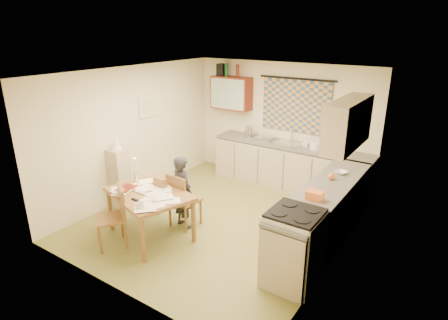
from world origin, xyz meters
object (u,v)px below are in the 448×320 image
Objects in this scene: stove at (293,247)px; person at (183,192)px; chair_far at (184,209)px; counter_right at (323,217)px; shelf_stand at (120,178)px; dining_table at (151,214)px; counter_back at (290,166)px.

person reaches higher than stove.
counter_right is at bearing -155.60° from chair_far.
dining_table is at bearing -20.66° from shelf_stand.
chair_far is at bearing 85.26° from dining_table.
stove is 2.13m from chair_far.
dining_table is (-2.32, -1.30, -0.07)m from counter_right.
shelf_stand is (-3.54, -0.84, 0.10)m from counter_right.
dining_table is 1.22× the size of person.
dining_table is at bearing -108.29° from counter_back.
dining_table is 0.60m from chair_far.
shelf_stand is at bearing -166.64° from counter_right.
counter_back is 3.10m from stove.
person is (-0.77, -2.48, 0.17)m from counter_back.
shelf_stand is (-1.44, -0.07, -0.07)m from person.
dining_table is 1.31m from shelf_stand.
person reaches higher than shelf_stand.
stove reaches higher than counter_right.
chair_far reaches higher than dining_table.
stove is at bearing -90.00° from counter_right.
dining_table is at bearing 72.41° from chair_far.
person reaches higher than counter_right.
shelf_stand is (-3.54, 0.25, 0.05)m from stove.
stove is (0.00, -1.10, 0.05)m from counter_right.
person reaches higher than chair_far.
counter_back is at bearing 115.45° from stove.
chair_far is at bearing -160.38° from counter_right.
chair_far reaches higher than counter_back.
counter_back is 2.57m from chair_far.
shelf_stand is (-1.44, -0.09, 0.26)m from chair_far.
person is at bearing -159.71° from counter_right.
counter_back is 3.16m from dining_table.
counter_right is 2.23m from chair_far.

